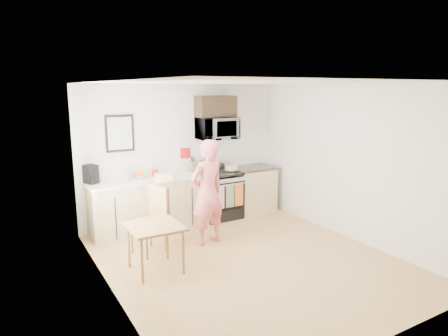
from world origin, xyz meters
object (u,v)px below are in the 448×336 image
microwave (217,128)px  person (207,192)px  chair (155,209)px  cake (231,168)px  range (220,196)px  dining_table (155,231)px

microwave → person: size_ratio=0.44×
chair → cake: 2.14m
chair → cake: bearing=6.3°
range → person: 1.41m
range → dining_table: bearing=-140.5°
person → cake: 1.50m
microwave → cake: bearing=-26.1°
range → person: bearing=-128.2°
microwave → dining_table: microwave is taller
range → dining_table: size_ratio=1.64×
person → dining_table: bearing=14.9°
microwave → dining_table: (-1.94, -1.70, -1.17)m
dining_table → chair: bearing=68.5°
range → chair: bearing=-151.4°
range → person: person is taller
range → cake: 0.59m
dining_table → chair: 0.75m
microwave → chair: (-1.67, -1.02, -1.09)m
range → chair: 1.92m
dining_table → chair: size_ratio=0.68×
dining_table → cake: (2.20, 1.58, 0.39)m
microwave → chair: 2.24m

